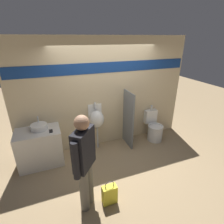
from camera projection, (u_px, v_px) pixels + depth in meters
name	position (u px, v px, depth m)	size (l,w,h in m)	color
ground_plane	(114.00, 153.00, 4.33)	(16.00, 16.00, 0.00)	#997F5B
display_wall	(106.00, 94.00, 4.31)	(4.35, 0.07, 2.70)	beige
sink_counter	(40.00, 147.00, 3.85)	(0.92, 0.60, 0.83)	silver
sink_basin	(39.00, 127.00, 3.73)	(0.34, 0.34, 0.26)	white
cell_phone	(51.00, 131.00, 3.67)	(0.07, 0.14, 0.01)	black
divider_near_counter	(128.00, 119.00, 4.45)	(0.03, 0.57, 1.45)	slate
urinal_near_counter	(97.00, 119.00, 4.26)	(0.36, 0.33, 1.20)	silver
toilet	(154.00, 129.00, 4.84)	(0.42, 0.58, 0.94)	white
person_in_vest	(85.00, 160.00, 2.66)	(0.41, 0.48, 1.68)	#666056
shopping_bag	(110.00, 194.00, 2.99)	(0.25, 0.14, 0.47)	yellow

